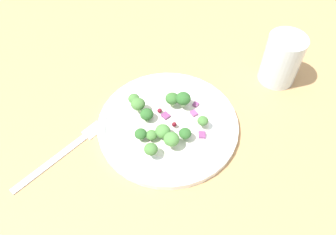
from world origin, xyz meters
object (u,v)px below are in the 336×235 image
Objects in this scene: plate at (168,124)px; water_glass at (282,59)px; broccoli_floret_0 at (152,135)px; fork at (65,151)px; broccoli_floret_2 at (172,99)px; broccoli_floret_1 at (163,131)px.

plate is 25.97cm from water_glass.
broccoli_floret_0 is 0.11× the size of fork.
plate is at bearing 126.38° from fork.
fork is 1.73× the size of water_glass.
broccoli_floret_0 is at bearing -5.92° from broccoli_floret_2.
broccoli_floret_1 is at bearing -36.66° from water_glass.
water_glass reaches higher than broccoli_floret_2.
broccoli_floret_2 reaches higher than fork.
broccoli_floret_2 is at bearing 136.18° from fork.
water_glass is (-15.18, 17.53, 1.89)cm from broccoli_floret_2.
broccoli_floret_1 reaches higher than fork.
broccoli_floret_1 is (-1.16, 1.67, 0.39)cm from broccoli_floret_0.
broccoli_floret_2 is at bearing -171.83° from plate.
water_glass is (-22.50, 16.75, 2.20)cm from broccoli_floret_1.
broccoli_floret_1 is 28.14cm from water_glass.
broccoli_floret_0 is at bearing -18.10° from plate.
fork is (7.85, -15.34, -2.67)cm from broccoli_floret_1.
plate reaches higher than fork.
plate is 4.70cm from broccoli_floret_2.
plate is at bearing 8.17° from broccoli_floret_2.
broccoli_floret_0 is at bearing 116.07° from fork.
broccoli_floret_2 is at bearing -173.85° from broccoli_floret_1.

